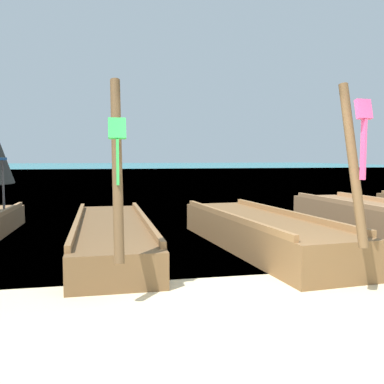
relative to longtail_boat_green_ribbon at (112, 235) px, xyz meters
name	(u,v)px	position (x,y,z in m)	size (l,w,h in m)	color
ground	(265,320)	(1.47, -3.89, -0.27)	(120.00, 120.00, 0.00)	beige
sea_water	(111,168)	(1.47, 57.79, -0.26)	(120.00, 120.00, 0.00)	teal
longtail_boat_green_ribbon	(112,235)	(0.00, 0.00, 0.00)	(1.31, 5.98, 2.66)	brown
longtail_boat_pink_ribbon	(260,232)	(2.68, -0.53, 0.05)	(1.74, 5.52, 2.65)	brown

